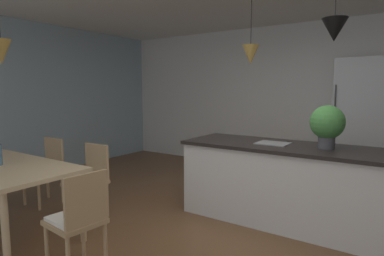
% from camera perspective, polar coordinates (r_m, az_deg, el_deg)
% --- Properties ---
extents(ground_plane, '(10.00, 8.40, 0.04)m').
position_cam_1_polar(ground_plane, '(3.51, 5.40, -19.39)').
color(ground_plane, brown).
extents(wall_back_kitchen, '(10.00, 0.12, 2.70)m').
position_cam_1_polar(wall_back_kitchen, '(6.22, 20.22, 4.73)').
color(wall_back_kitchen, white).
rests_on(wall_back_kitchen, ground_plane).
extents(window_wall_left_glazing, '(0.06, 8.40, 2.70)m').
position_cam_1_polar(window_wall_left_glazing, '(6.22, -29.43, 4.28)').
color(window_wall_left_glazing, '#9EB7C6').
rests_on(window_wall_left_glazing, ground_plane).
extents(chair_kitchen_end, '(0.44, 0.44, 0.87)m').
position_cam_1_polar(chair_kitchen_end, '(2.94, -19.24, -14.63)').
color(chair_kitchen_end, tan).
rests_on(chair_kitchen_end, ground_plane).
extents(chair_far_left, '(0.40, 0.40, 0.87)m').
position_cam_1_polar(chair_far_left, '(4.82, -24.17, -6.46)').
color(chair_far_left, tan).
rests_on(chair_far_left, ground_plane).
extents(chair_far_right, '(0.42, 0.42, 0.87)m').
position_cam_1_polar(chair_far_right, '(4.11, -17.58, -8.41)').
color(chair_far_right, tan).
rests_on(chair_far_right, ground_plane).
extents(kitchen_island, '(2.34, 0.86, 0.91)m').
position_cam_1_polar(kitchen_island, '(3.95, 15.88, -9.16)').
color(kitchen_island, silver).
rests_on(kitchen_island, ground_plane).
extents(refrigerator, '(0.73, 0.67, 2.00)m').
position_cam_1_polar(refrigerator, '(5.69, 27.42, 0.68)').
color(refrigerator, silver).
rests_on(refrigerator, ground_plane).
extents(pendant_over_table, '(0.20, 0.20, 0.93)m').
position_cam_1_polar(pendant_over_table, '(3.81, -30.41, 11.44)').
color(pendant_over_table, black).
extents(pendant_over_island_main, '(0.20, 0.20, 0.88)m').
position_cam_1_polar(pendant_over_island_main, '(3.98, 10.20, 12.52)').
color(pendant_over_island_main, black).
extents(pendant_over_island_aux, '(0.26, 0.26, 0.69)m').
position_cam_1_polar(pendant_over_island_aux, '(3.73, 23.64, 15.46)').
color(pendant_over_island_aux, black).
extents(potted_plant_on_island, '(0.36, 0.36, 0.46)m').
position_cam_1_polar(potted_plant_on_island, '(3.71, 22.58, 0.69)').
color(potted_plant_on_island, '#4C4C51').
rests_on(potted_plant_on_island, kitchen_island).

